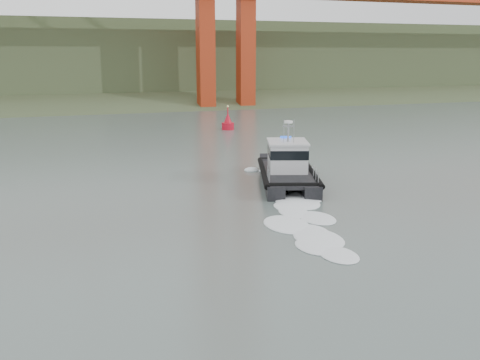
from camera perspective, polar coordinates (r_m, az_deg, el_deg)
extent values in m
plane|color=#566660|center=(28.18, 1.26, -8.05)|extent=(400.00, 400.00, 0.00)
cube|color=#344527|center=(117.45, -14.42, 7.87)|extent=(500.00, 44.72, 16.25)
cube|color=#344527|center=(144.99, -15.48, 11.14)|extent=(500.00, 70.00, 18.00)
cube|color=#344527|center=(169.89, -16.14, 13.04)|extent=(500.00, 60.00, 16.00)
cube|color=black|center=(43.30, 3.33, 0.14)|extent=(4.56, 10.71, 1.18)
cube|color=black|center=(43.57, 6.83, 0.15)|extent=(4.56, 10.71, 1.18)
cube|color=black|center=(42.83, 5.16, 0.61)|extent=(6.64, 10.13, 0.25)
cube|color=silver|center=(43.54, 5.07, 2.50)|extent=(3.91, 4.29, 2.27)
cube|color=black|center=(43.46, 5.08, 3.03)|extent=(3.98, 4.36, 0.74)
cube|color=silver|center=(43.33, 5.10, 4.08)|extent=(4.16, 4.54, 0.16)
cylinder|color=gray|center=(42.92, 5.16, 5.08)|extent=(0.16, 0.16, 1.77)
cylinder|color=white|center=(42.81, 5.18, 6.19)|extent=(0.69, 0.69, 0.18)
cylinder|color=red|center=(74.64, -1.30, 5.69)|extent=(1.71, 1.71, 1.14)
cone|color=red|center=(74.50, -1.31, 6.56)|extent=(1.33, 1.33, 1.71)
cylinder|color=red|center=(74.37, -1.31, 7.43)|extent=(0.15, 0.15, 0.95)
sphere|color=#E5D87F|center=(74.31, -1.31, 7.86)|extent=(0.28, 0.28, 0.28)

